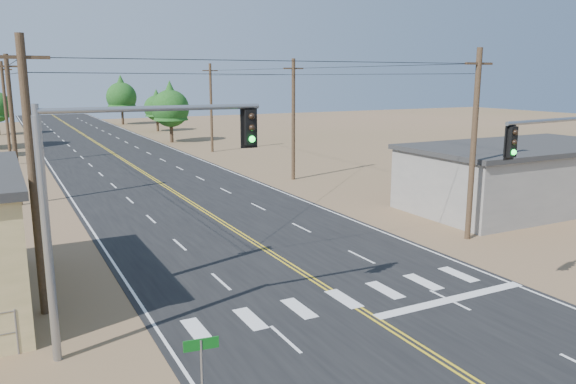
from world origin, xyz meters
TOP-DOWN VIEW (x-y plane):
  - road at (0.00, 30.00)m, footprint 15.00×200.00m
  - building_right at (19.00, 16.00)m, footprint 15.00×8.00m
  - utility_pole_left_near at (-10.50, 12.00)m, footprint 1.80×0.30m
  - utility_pole_left_mid at (-10.50, 32.00)m, footprint 1.80×0.30m
  - utility_pole_left_far at (-10.50, 52.00)m, footprint 1.80×0.30m
  - utility_pole_right_near at (10.50, 12.00)m, footprint 1.80×0.30m
  - utility_pole_right_mid at (10.50, 32.00)m, footprint 1.80×0.30m
  - utility_pole_right_far at (10.50, 52.00)m, footprint 1.80×0.30m
  - signal_mast_left at (-8.45, 7.97)m, footprint 6.92×0.62m
  - signal_mast_right at (8.50, 4.80)m, footprint 6.39×1.04m
  - street_sign at (-7.80, 2.00)m, footprint 0.81×0.14m
  - tree_right_near at (9.00, 63.48)m, footprint 4.85×4.85m
  - tree_right_mid at (11.28, 79.37)m, footprint 4.00×4.00m
  - tree_right_far at (9.00, 95.11)m, footprint 5.33×5.33m

SIDE VIEW (x-z plane):
  - road at x=0.00m, z-range 0.00..0.02m
  - street_sign at x=-7.80m, z-range 0.47..3.22m
  - building_right at x=19.00m, z-range 0.00..4.00m
  - tree_right_mid at x=11.28m, z-range 0.74..7.40m
  - signal_mast_right at x=8.50m, z-range 1.30..8.47m
  - tree_right_near at x=9.00m, z-range 0.90..8.99m
  - utility_pole_left_near at x=-10.50m, z-range 0.12..10.12m
  - utility_pole_left_mid at x=-10.50m, z-range 0.12..10.12m
  - utility_pole_left_far at x=-10.50m, z-range 0.12..10.12m
  - utility_pole_right_near at x=10.50m, z-range 0.12..10.12m
  - utility_pole_right_mid at x=10.50m, z-range 0.12..10.12m
  - utility_pole_right_far at x=10.50m, z-range 0.12..10.12m
  - signal_mast_left at x=-8.45m, z-range 1.41..9.23m
  - tree_right_far at x=9.00m, z-range 0.99..9.87m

